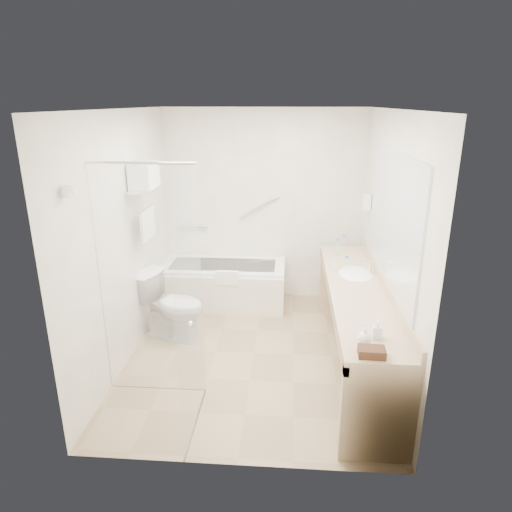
# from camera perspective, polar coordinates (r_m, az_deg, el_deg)

# --- Properties ---
(floor) EXTENTS (3.20, 3.20, 0.00)m
(floor) POSITION_cam_1_polar(r_m,az_deg,el_deg) (5.01, -0.26, -12.01)
(floor) COLOR tan
(floor) RESTS_ON ground
(ceiling) EXTENTS (2.60, 3.20, 0.10)m
(ceiling) POSITION_cam_1_polar(r_m,az_deg,el_deg) (4.30, -0.31, 17.91)
(ceiling) COLOR white
(ceiling) RESTS_ON wall_back
(wall_back) EXTENTS (2.60, 0.10, 2.50)m
(wall_back) POSITION_cam_1_polar(r_m,az_deg,el_deg) (6.05, 0.92, 6.21)
(wall_back) COLOR white
(wall_back) RESTS_ON ground
(wall_front) EXTENTS (2.60, 0.10, 2.50)m
(wall_front) POSITION_cam_1_polar(r_m,az_deg,el_deg) (3.02, -2.71, -7.13)
(wall_front) COLOR white
(wall_front) RESTS_ON ground
(wall_left) EXTENTS (0.10, 3.20, 2.50)m
(wall_left) POSITION_cam_1_polar(r_m,az_deg,el_deg) (4.78, -16.03, 2.06)
(wall_left) COLOR white
(wall_left) RESTS_ON ground
(wall_right) EXTENTS (0.10, 3.20, 2.50)m
(wall_right) POSITION_cam_1_polar(r_m,az_deg,el_deg) (4.59, 16.12, 1.36)
(wall_right) COLOR white
(wall_right) RESTS_ON ground
(bathtub) EXTENTS (1.60, 0.73, 0.59)m
(bathtub) POSITION_cam_1_polar(r_m,az_deg,el_deg) (6.05, -4.07, -3.53)
(bathtub) COLOR white
(bathtub) RESTS_ON floor
(grab_bar_short) EXTENTS (0.40, 0.03, 0.03)m
(grab_bar_short) POSITION_cam_1_polar(r_m,az_deg,el_deg) (6.21, -7.92, 3.51)
(grab_bar_short) COLOR silver
(grab_bar_short) RESTS_ON wall_back
(grab_bar_long) EXTENTS (0.53, 0.03, 0.33)m
(grab_bar_long) POSITION_cam_1_polar(r_m,az_deg,el_deg) (6.01, 0.42, 6.14)
(grab_bar_long) COLOR silver
(grab_bar_long) RESTS_ON wall_back
(shower_enclosure) EXTENTS (0.96, 0.91, 2.11)m
(shower_enclosure) POSITION_cam_1_polar(r_m,az_deg,el_deg) (3.81, -10.93, -4.77)
(shower_enclosure) COLOR silver
(shower_enclosure) RESTS_ON floor
(towel_shelf) EXTENTS (0.24, 0.55, 0.81)m
(towel_shelf) POSITION_cam_1_polar(r_m,az_deg,el_deg) (4.95, -13.76, 8.81)
(towel_shelf) COLOR silver
(towel_shelf) RESTS_ON wall_left
(vanity_counter) EXTENTS (0.55, 2.70, 0.95)m
(vanity_counter) POSITION_cam_1_polar(r_m,az_deg,el_deg) (4.62, 12.43, -6.34)
(vanity_counter) COLOR tan
(vanity_counter) RESTS_ON floor
(sink) EXTENTS (0.40, 0.52, 0.14)m
(sink) POSITION_cam_1_polar(r_m,az_deg,el_deg) (4.92, 12.32, -2.47)
(sink) COLOR white
(sink) RESTS_ON vanity_counter
(faucet) EXTENTS (0.03, 0.03, 0.14)m
(faucet) POSITION_cam_1_polar(r_m,az_deg,el_deg) (4.90, 14.09, -1.30)
(faucet) COLOR silver
(faucet) RESTS_ON vanity_counter
(mirror) EXTENTS (0.02, 2.00, 1.20)m
(mirror) POSITION_cam_1_polar(r_m,az_deg,el_deg) (4.37, 16.72, 4.53)
(mirror) COLOR silver
(mirror) RESTS_ON wall_right
(hairdryer_unit) EXTENTS (0.08, 0.10, 0.18)m
(hairdryer_unit) POSITION_cam_1_polar(r_m,az_deg,el_deg) (5.53, 13.71, 6.61)
(hairdryer_unit) COLOR white
(hairdryer_unit) RESTS_ON wall_right
(toilet) EXTENTS (0.86, 0.64, 0.75)m
(toilet) POSITION_cam_1_polar(r_m,az_deg,el_deg) (5.27, -10.40, -6.12)
(toilet) COLOR white
(toilet) RESTS_ON floor
(amenity_basket) EXTENTS (0.20, 0.14, 0.06)m
(amenity_basket) POSITION_cam_1_polar(r_m,az_deg,el_deg) (3.40, 14.25, -11.55)
(amenity_basket) COLOR #482A19
(amenity_basket) RESTS_ON vanity_counter
(soap_bottle_a) EXTENTS (0.07, 0.15, 0.07)m
(soap_bottle_a) POSITION_cam_1_polar(r_m,az_deg,el_deg) (3.64, 14.80, -9.43)
(soap_bottle_a) COLOR white
(soap_bottle_a) RESTS_ON vanity_counter
(soap_bottle_b) EXTENTS (0.12, 0.14, 0.10)m
(soap_bottle_b) POSITION_cam_1_polar(r_m,az_deg,el_deg) (3.54, 13.41, -9.86)
(soap_bottle_b) COLOR white
(soap_bottle_b) RESTS_ON vanity_counter
(water_bottle_left) EXTENTS (0.06, 0.06, 0.21)m
(water_bottle_left) POSITION_cam_1_polar(r_m,az_deg,el_deg) (4.83, 11.20, -1.22)
(water_bottle_left) COLOR silver
(water_bottle_left) RESTS_ON vanity_counter
(water_bottle_mid) EXTENTS (0.06, 0.06, 0.18)m
(water_bottle_mid) POSITION_cam_1_polar(r_m,az_deg,el_deg) (5.67, 10.89, 1.71)
(water_bottle_mid) COLOR silver
(water_bottle_mid) RESTS_ON vanity_counter
(water_bottle_right) EXTENTS (0.06, 0.06, 0.20)m
(water_bottle_right) POSITION_cam_1_polar(r_m,az_deg,el_deg) (5.46, 10.14, 1.15)
(water_bottle_right) COLOR silver
(water_bottle_right) RESTS_ON vanity_counter
(drinking_glass_near) EXTENTS (0.09, 0.09, 0.09)m
(drinking_glass_near) POSITION_cam_1_polar(r_m,az_deg,el_deg) (5.41, 10.36, 0.49)
(drinking_glass_near) COLOR silver
(drinking_glass_near) RESTS_ON vanity_counter
(drinking_glass_far) EXTENTS (0.08, 0.08, 0.09)m
(drinking_glass_far) POSITION_cam_1_polar(r_m,az_deg,el_deg) (4.91, 9.60, -1.36)
(drinking_glass_far) COLOR silver
(drinking_glass_far) RESTS_ON vanity_counter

